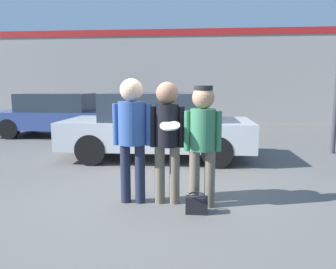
# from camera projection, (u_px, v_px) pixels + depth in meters

# --- Properties ---
(ground_plane) EXTENTS (56.00, 56.00, 0.00)m
(ground_plane) POSITION_uv_depth(u_px,v_px,m) (157.00, 196.00, 5.21)
(ground_plane) COLOR #5B5956
(storefront_building) EXTENTS (24.00, 0.22, 4.37)m
(storefront_building) POSITION_uv_depth(u_px,v_px,m) (185.00, 76.00, 15.66)
(storefront_building) COLOR gray
(storefront_building) RESTS_ON ground
(person_left) EXTENTS (0.57, 0.40, 1.84)m
(person_left) POSITION_uv_depth(u_px,v_px,m) (132.00, 128.00, 4.77)
(person_left) COLOR #1E2338
(person_left) RESTS_ON ground
(person_middle_with_frisbee) EXTENTS (0.50, 0.55, 1.79)m
(person_middle_with_frisbee) POSITION_uv_depth(u_px,v_px,m) (167.00, 131.00, 4.75)
(person_middle_with_frisbee) COLOR #665B4C
(person_middle_with_frisbee) RESTS_ON ground
(person_right) EXTENTS (0.53, 0.36, 1.74)m
(person_right) POSITION_uv_depth(u_px,v_px,m) (203.00, 135.00, 4.61)
(person_right) COLOR #665B4C
(person_right) RESTS_ON ground
(parked_car_near) EXTENTS (4.43, 1.94, 1.56)m
(parked_car_near) POSITION_uv_depth(u_px,v_px,m) (157.00, 126.00, 7.85)
(parked_car_near) COLOR #B7BABF
(parked_car_near) RESTS_ON ground
(parked_car_far) EXTENTS (4.48, 1.83, 1.47)m
(parked_car_far) POSITION_uv_depth(u_px,v_px,m) (59.00, 115.00, 11.32)
(parked_car_far) COLOR #334784
(parked_car_far) RESTS_ON ground
(shrub) EXTENTS (0.96, 0.96, 0.96)m
(shrub) POSITION_uv_depth(u_px,v_px,m) (121.00, 112.00, 15.52)
(shrub) COLOR #2D6B33
(shrub) RESTS_ON ground
(handbag) EXTENTS (0.30, 0.23, 0.27)m
(handbag) POSITION_uv_depth(u_px,v_px,m) (197.00, 204.00, 4.48)
(handbag) COLOR black
(handbag) RESTS_ON ground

